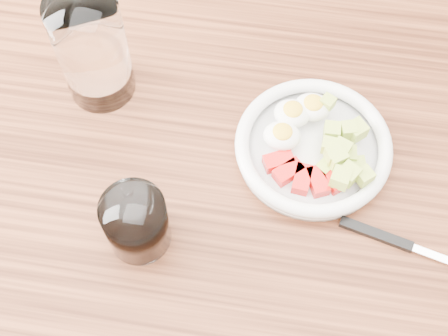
# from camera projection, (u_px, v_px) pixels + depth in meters

# --- Properties ---
(ground) EXTENTS (4.00, 4.00, 0.00)m
(ground) POSITION_uv_depth(u_px,v_px,m) (228.00, 329.00, 1.44)
(ground) COLOR brown
(ground) RESTS_ON ground
(dining_table) EXTENTS (1.50, 0.90, 0.77)m
(dining_table) POSITION_uv_depth(u_px,v_px,m) (230.00, 219.00, 0.84)
(dining_table) COLOR brown
(dining_table) RESTS_ON ground
(bowl) EXTENTS (0.19, 0.19, 0.05)m
(bowl) POSITION_uv_depth(u_px,v_px,m) (313.00, 146.00, 0.76)
(bowl) COLOR white
(bowl) RESTS_ON dining_table
(fork) EXTENTS (0.18, 0.06, 0.01)m
(fork) POSITION_uv_depth(u_px,v_px,m) (397.00, 242.00, 0.72)
(fork) COLOR black
(fork) RESTS_ON dining_table
(water_glass) EXTENTS (0.09, 0.09, 0.15)m
(water_glass) POSITION_uv_depth(u_px,v_px,m) (92.00, 50.00, 0.75)
(water_glass) COLOR white
(water_glass) RESTS_ON dining_table
(coffee_glass) EXTENTS (0.07, 0.07, 0.08)m
(coffee_glass) POSITION_uv_depth(u_px,v_px,m) (136.00, 223.00, 0.69)
(coffee_glass) COLOR white
(coffee_glass) RESTS_ON dining_table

